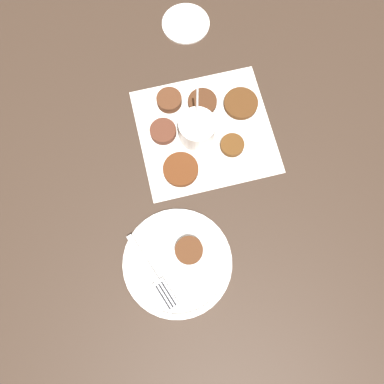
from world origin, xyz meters
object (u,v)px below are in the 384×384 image
(sauce_bowl, at_px, (197,130))
(extra_saucer, at_px, (186,23))
(fork, at_px, (157,280))
(fritter_on_plate, at_px, (189,250))
(serving_plate, at_px, (177,262))

(sauce_bowl, distance_m, extra_saucer, 0.32)
(fork, height_order, extra_saucer, fork)
(fritter_on_plate, bearing_deg, extra_saucer, 85.79)
(serving_plate, relative_size, extra_saucer, 1.91)
(extra_saucer, bearing_deg, fritter_on_plate, -94.21)
(serving_plate, distance_m, fork, 0.06)
(fritter_on_plate, bearing_deg, serving_plate, -140.72)
(serving_plate, bearing_deg, fritter_on_plate, 39.28)
(serving_plate, height_order, fritter_on_plate, fritter_on_plate)
(fritter_on_plate, height_order, extra_saucer, fritter_on_plate)
(fork, xyz_separation_m, extra_saucer, (0.12, 0.65, -0.02))
(serving_plate, relative_size, fritter_on_plate, 3.91)
(serving_plate, distance_m, extra_saucer, 0.62)
(serving_plate, relative_size, fork, 1.37)
(sauce_bowl, bearing_deg, extra_saucer, 90.01)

